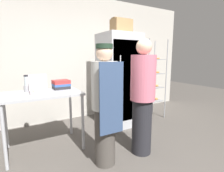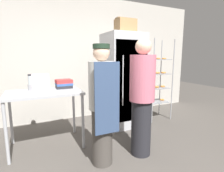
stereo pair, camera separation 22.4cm
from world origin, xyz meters
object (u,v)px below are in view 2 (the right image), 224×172
object	(u,v)px
blender_pitcher	(32,83)
cardboard_storage_box	(125,26)
baking_rack	(157,80)
person_baker	(102,104)
person_customer	(142,98)
donut_box	(41,89)
binder_stack	(64,84)
refrigerator	(123,80)

from	to	relation	value
blender_pitcher	cardboard_storage_box	world-z (taller)	cardboard_storage_box
baking_rack	cardboard_storage_box	world-z (taller)	cardboard_storage_box
person_baker	person_customer	bearing A→B (deg)	-1.51
donut_box	person_customer	distance (m)	1.51
baking_rack	person_baker	bearing A→B (deg)	-148.12
donut_box	person_customer	world-z (taller)	person_customer
binder_stack	cardboard_storage_box	xyz separation A→B (m)	(1.24, 0.08, 1.06)
person_customer	cardboard_storage_box	bearing A→B (deg)	73.25
person_baker	person_customer	world-z (taller)	person_customer
blender_pitcher	binder_stack	size ratio (longest dim) A/B	0.93
cardboard_storage_box	person_customer	bearing A→B (deg)	-106.75
baking_rack	binder_stack	xyz separation A→B (m)	(-2.11, -0.12, 0.07)
baking_rack	binder_stack	bearing A→B (deg)	-176.72
donut_box	binder_stack	xyz separation A→B (m)	(0.38, 0.24, 0.03)
baking_rack	person_baker	distance (m)	2.13
baking_rack	blender_pitcher	world-z (taller)	baking_rack
baking_rack	person_customer	distance (m)	1.66
refrigerator	blender_pitcher	size ratio (longest dim) A/B	7.39
refrigerator	person_customer	xyz separation A→B (m)	(-0.32, -1.15, -0.09)
donut_box	cardboard_storage_box	distance (m)	1.97
refrigerator	baking_rack	world-z (taller)	refrigerator
donut_box	blender_pitcher	distance (m)	0.30
refrigerator	person_customer	world-z (taller)	refrigerator
person_baker	person_customer	size ratio (longest dim) A/B	0.94
refrigerator	donut_box	xyz separation A→B (m)	(-1.60, -0.37, 0.00)
binder_stack	person_baker	size ratio (longest dim) A/B	0.17
blender_pitcher	person_customer	bearing A→B (deg)	-36.65
refrigerator	person_baker	xyz separation A→B (m)	(-0.92, -1.14, -0.12)
baking_rack	person_customer	size ratio (longest dim) A/B	1.08
cardboard_storage_box	person_customer	world-z (taller)	cardboard_storage_box
cardboard_storage_box	person_baker	xyz separation A→B (m)	(-0.94, -1.08, -1.21)
donut_box	binder_stack	world-z (taller)	donut_box
binder_stack	cardboard_storage_box	world-z (taller)	cardboard_storage_box
binder_stack	donut_box	bearing A→B (deg)	-147.92
refrigerator	blender_pitcher	world-z (taller)	refrigerator
blender_pitcher	person_baker	size ratio (longest dim) A/B	0.16
binder_stack	person_customer	xyz separation A→B (m)	(0.91, -1.02, -0.12)
person_baker	baking_rack	bearing A→B (deg)	31.88
cardboard_storage_box	blender_pitcher	bearing A→B (deg)	-178.46
donut_box	blender_pitcher	xyz separation A→B (m)	(-0.13, 0.27, 0.06)
blender_pitcher	cardboard_storage_box	distance (m)	2.02
refrigerator	person_customer	distance (m)	1.20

